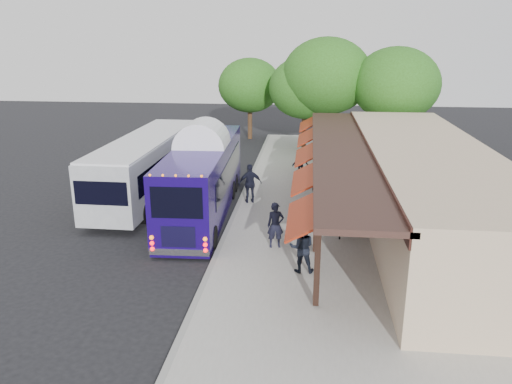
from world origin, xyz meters
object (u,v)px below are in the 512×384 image
at_px(ped_a, 276,225).
at_px(ped_b, 302,247).
at_px(city_bus, 147,164).
at_px(sign_board, 340,223).
at_px(ped_c, 250,183).
at_px(ped_d, 301,162).
at_px(coach_bus, 203,175).

relative_size(ped_a, ped_b, 1.00).
relative_size(city_bus, ped_b, 6.44).
xyz_separation_m(ped_a, sign_board, (2.55, 1.05, -0.21)).
bearing_deg(ped_a, ped_c, 95.49).
bearing_deg(ped_d, ped_c, 66.34).
distance_m(ped_a, ped_c, 5.64).
distance_m(city_bus, sign_board, 11.14).
distance_m(coach_bus, ped_a, 5.51).
bearing_deg(ped_c, coach_bus, 17.92).
relative_size(ped_b, ped_d, 1.18).
distance_m(ped_b, ped_d, 12.94).
relative_size(city_bus, ped_c, 5.99).
xyz_separation_m(ped_d, sign_board, (1.82, -9.84, -0.08)).
bearing_deg(ped_d, sign_board, 100.13).
relative_size(city_bus, ped_a, 6.46).
height_order(ped_a, ped_b, ped_b).
bearing_deg(ped_b, ped_c, -72.32).
relative_size(coach_bus, ped_d, 7.22).
xyz_separation_m(city_bus, ped_d, (7.90, 4.47, -0.81)).
bearing_deg(coach_bus, sign_board, -27.47).
height_order(city_bus, ped_d, city_bus).
bearing_deg(sign_board, ped_c, 114.44).
relative_size(ped_d, sign_board, 1.51).
bearing_deg(ped_c, ped_d, -129.32).
distance_m(ped_a, sign_board, 2.77).
bearing_deg(ped_a, city_bus, 126.83).
bearing_deg(ped_c, sign_board, 117.89).
bearing_deg(sign_board, ped_d, 81.01).
bearing_deg(ped_b, city_bus, -48.02).
xyz_separation_m(coach_bus, city_bus, (-3.48, 2.40, -0.16)).
relative_size(ped_a, ped_d, 1.17).
bearing_deg(ped_d, ped_b, 91.11).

